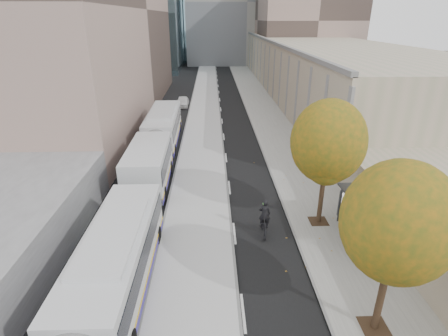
{
  "coord_description": "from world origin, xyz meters",
  "views": [
    {
      "loc": [
        -2.87,
        -5.22,
        11.65
      ],
      "look_at": [
        -2.12,
        15.89,
        2.5
      ],
      "focal_mm": 28.0,
      "sensor_mm": 36.0,
      "label": 1
    }
  ],
  "objects_px": {
    "bus_far": "(158,140)",
    "distant_car": "(182,102)",
    "bus_shelter": "(371,207)",
    "cyclist": "(264,222)",
    "bus_near": "(88,335)"
  },
  "relations": [
    {
      "from": "bus_far",
      "to": "cyclist",
      "type": "distance_m",
      "value": 14.57
    },
    {
      "from": "bus_shelter",
      "to": "distant_car",
      "type": "distance_m",
      "value": 35.22
    },
    {
      "from": "bus_near",
      "to": "cyclist",
      "type": "height_order",
      "value": "bus_near"
    },
    {
      "from": "bus_near",
      "to": "distant_car",
      "type": "bearing_deg",
      "value": 90.02
    },
    {
      "from": "bus_shelter",
      "to": "bus_near",
      "type": "relative_size",
      "value": 0.24
    },
    {
      "from": "bus_far",
      "to": "distant_car",
      "type": "height_order",
      "value": "bus_far"
    },
    {
      "from": "bus_shelter",
      "to": "bus_near",
      "type": "distance_m",
      "value": 14.85
    },
    {
      "from": "bus_near",
      "to": "bus_far",
      "type": "height_order",
      "value": "bus_far"
    },
    {
      "from": "bus_far",
      "to": "distant_car",
      "type": "bearing_deg",
      "value": 87.32
    },
    {
      "from": "bus_near",
      "to": "distant_car",
      "type": "height_order",
      "value": "bus_near"
    },
    {
      "from": "distant_car",
      "to": "cyclist",
      "type": "bearing_deg",
      "value": -78.11
    },
    {
      "from": "distant_car",
      "to": "bus_shelter",
      "type": "bearing_deg",
      "value": -69.38
    },
    {
      "from": "bus_near",
      "to": "distant_car",
      "type": "xyz_separation_m",
      "value": [
        0.23,
        40.15,
        -0.94
      ]
    },
    {
      "from": "bus_shelter",
      "to": "distant_car",
      "type": "xyz_separation_m",
      "value": [
        -12.68,
        32.82,
        -1.49
      ]
    },
    {
      "from": "bus_far",
      "to": "distant_car",
      "type": "relative_size",
      "value": 4.62
    }
  ]
}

